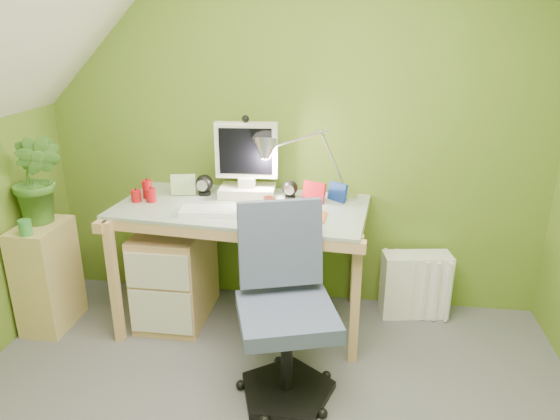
# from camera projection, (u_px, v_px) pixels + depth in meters

# --- Properties ---
(wall_back) EXTENTS (3.20, 0.01, 2.40)m
(wall_back) POSITION_uv_depth(u_px,v_px,m) (294.00, 125.00, 3.22)
(wall_back) COLOR olive
(wall_back) RESTS_ON floor
(desk) EXTENTS (1.53, 0.86, 0.79)m
(desk) POSITION_uv_depth(u_px,v_px,m) (243.00, 265.00, 3.18)
(desk) COLOR tan
(desk) RESTS_ON floor
(monitor) EXTENTS (0.39, 0.24, 0.51)m
(monitor) POSITION_uv_depth(u_px,v_px,m) (247.00, 156.00, 3.13)
(monitor) COLOR silver
(monitor) RESTS_ON desk
(speaker_left) EXTENTS (0.12, 0.12, 0.13)m
(speaker_left) POSITION_uv_depth(u_px,v_px,m) (204.00, 185.00, 3.21)
(speaker_left) COLOR black
(speaker_left) RESTS_ON desk
(speaker_right) EXTENTS (0.10, 0.10, 0.11)m
(speaker_right) POSITION_uv_depth(u_px,v_px,m) (290.00, 190.00, 3.14)
(speaker_right) COLOR black
(speaker_right) RESTS_ON desk
(keyboard) EXTENTS (0.49, 0.21, 0.02)m
(keyboard) POSITION_uv_depth(u_px,v_px,m) (222.00, 210.00, 2.93)
(keyboard) COLOR white
(keyboard) RESTS_ON desk
(mousepad) EXTENTS (0.27, 0.20, 0.01)m
(mousepad) POSITION_uv_depth(u_px,v_px,m) (303.00, 216.00, 2.87)
(mousepad) COLOR #BD541D
(mousepad) RESTS_ON desk
(mouse) EXTENTS (0.11, 0.07, 0.04)m
(mouse) POSITION_uv_depth(u_px,v_px,m) (303.00, 213.00, 2.86)
(mouse) COLOR silver
(mouse) RESTS_ON mousepad
(amber_tumbler) EXTENTS (0.07, 0.07, 0.08)m
(amber_tumbler) POSITION_uv_depth(u_px,v_px,m) (269.00, 204.00, 2.94)
(amber_tumbler) COLOR #9C3116
(amber_tumbler) RESTS_ON desk
(candle_cluster) EXTENTS (0.15, 0.14, 0.11)m
(candle_cluster) POSITION_uv_depth(u_px,v_px,m) (145.00, 191.00, 3.12)
(candle_cluster) COLOR #B70F14
(candle_cluster) RESTS_ON desk
(photo_frame_red) EXTENTS (0.14, 0.08, 0.12)m
(photo_frame_red) POSITION_uv_depth(u_px,v_px,m) (314.00, 192.00, 3.08)
(photo_frame_red) COLOR red
(photo_frame_red) RESTS_ON desk
(photo_frame_blue) EXTENTS (0.11, 0.10, 0.11)m
(photo_frame_blue) POSITION_uv_depth(u_px,v_px,m) (338.00, 192.00, 3.10)
(photo_frame_blue) COLOR navy
(photo_frame_blue) RESTS_ON desk
(photo_frame_green) EXTENTS (0.15, 0.05, 0.13)m
(photo_frame_green) POSITION_uv_depth(u_px,v_px,m) (183.00, 185.00, 3.21)
(photo_frame_green) COLOR #A1BD82
(photo_frame_green) RESTS_ON desk
(desk_lamp) EXTENTS (0.64, 0.39, 0.63)m
(desk_lamp) POSITION_uv_depth(u_px,v_px,m) (321.00, 148.00, 3.05)
(desk_lamp) COLOR silver
(desk_lamp) RESTS_ON desk
(side_ledge) EXTENTS (0.25, 0.38, 0.67)m
(side_ledge) POSITION_uv_depth(u_px,v_px,m) (48.00, 276.00, 3.16)
(side_ledge) COLOR tan
(side_ledge) RESTS_ON floor
(potted_plant) EXTENTS (0.32, 0.26, 0.55)m
(potted_plant) POSITION_uv_depth(u_px,v_px,m) (38.00, 179.00, 3.00)
(potted_plant) COLOR #3C7025
(potted_plant) RESTS_ON side_ledge
(green_cup) EXTENTS (0.09, 0.09, 0.09)m
(green_cup) POSITION_uv_depth(u_px,v_px,m) (25.00, 228.00, 2.89)
(green_cup) COLOR #3A8B3A
(green_cup) RESTS_ON side_ledge
(task_chair) EXTENTS (0.66, 0.66, 0.95)m
(task_chair) POSITION_uv_depth(u_px,v_px,m) (287.00, 313.00, 2.49)
(task_chair) COLOR #444E6F
(task_chair) RESTS_ON floor
(radiator) EXTENTS (0.45, 0.24, 0.43)m
(radiator) POSITION_uv_depth(u_px,v_px,m) (415.00, 285.00, 3.32)
(radiator) COLOR white
(radiator) RESTS_ON floor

